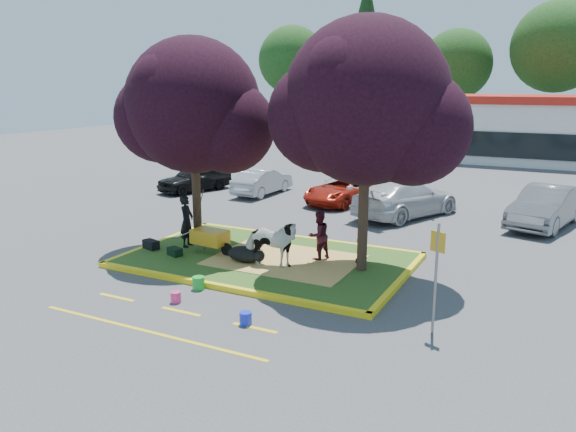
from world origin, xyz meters
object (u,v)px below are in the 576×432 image
at_px(bucket_pink, 176,297).
at_px(sign_post, 436,267).
at_px(bucket_blue, 246,318).
at_px(cow, 271,244).
at_px(bucket_green, 198,283).
at_px(calf, 245,254).
at_px(car_black, 195,178).
at_px(handler, 187,221).
at_px(wheelbarrow, 210,237).
at_px(car_silver, 262,182).

bearing_deg(bucket_pink, sign_post, 10.35).
height_order(bucket_pink, bucket_blue, bucket_blue).
distance_m(cow, bucket_green, 2.37).
relative_size(calf, car_black, 0.28).
relative_size(cow, handler, 1.01).
xyz_separation_m(bucket_blue, car_black, (-10.40, 12.47, 0.50)).
xyz_separation_m(wheelbarrow, sign_post, (7.28, -2.29, 0.84)).
distance_m(bucket_green, bucket_pink, 1.00).
distance_m(wheelbarrow, sign_post, 7.68).
xyz_separation_m(handler, car_black, (-5.83, 8.45, -0.32)).
relative_size(handler, car_silver, 0.44).
xyz_separation_m(cow, car_silver, (-5.82, 9.91, -0.23)).
bearing_deg(car_silver, car_black, 15.42).
distance_m(bucket_pink, car_black, 14.66).
height_order(cow, bucket_green, cow).
height_order(wheelbarrow, car_black, car_black).
height_order(cow, sign_post, sign_post).
bearing_deg(cow, handler, 71.01).
xyz_separation_m(cow, sign_post, (5.00, -1.92, 0.65)).
relative_size(calf, bucket_blue, 3.65).
xyz_separation_m(handler, bucket_blue, (4.57, -4.02, -0.82)).
relative_size(handler, bucket_pink, 6.02).
height_order(handler, car_black, handler).
relative_size(wheelbarrow, sign_post, 0.80).
distance_m(sign_post, car_silver, 16.06).
distance_m(sign_post, car_black, 18.01).
bearing_deg(handler, bucket_pink, -160.93).
distance_m(car_black, car_silver, 3.48).
xyz_separation_m(cow, handler, (-3.38, 0.66, 0.12)).
bearing_deg(car_black, handler, -36.55).
bearing_deg(wheelbarrow, bucket_green, -56.95).
distance_m(sign_post, bucket_pink, 6.25).
relative_size(calf, sign_post, 0.44).
relative_size(calf, handler, 0.66).
distance_m(calf, wheelbarrow, 1.43).
bearing_deg(sign_post, calf, -176.81).
height_order(car_black, car_silver, car_black).
relative_size(cow, car_black, 0.43).
height_order(handler, bucket_blue, handler).
relative_size(wheelbarrow, car_silver, 0.52).
height_order(bucket_blue, car_silver, car_silver).
height_order(calf, car_black, car_black).
bearing_deg(cow, calf, 76.49).
distance_m(wheelbarrow, bucket_green, 2.74).
bearing_deg(car_black, cow, -25.85).
relative_size(handler, car_black, 0.43).
distance_m(calf, car_black, 12.26).
bearing_deg(sign_post, cow, -179.06).
bearing_deg(car_silver, sign_post, 134.64).
bearing_deg(bucket_pink, handler, 122.87).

